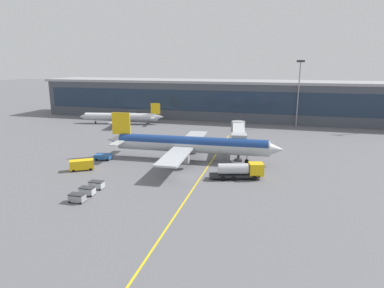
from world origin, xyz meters
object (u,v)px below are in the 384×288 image
Objects in this scene: pushback_tug at (103,156)px; commuter_jet_far at (121,117)px; main_airliner at (190,144)px; fuel_tanker at (240,170)px; crew_van at (82,164)px; baggage_cart_1 at (87,191)px; baggage_cart_0 at (77,198)px; baggage_cart_2 at (97,185)px.

commuter_jet_far is at bearing 111.93° from pushback_tug.
fuel_tanker is at bearing -37.62° from main_airliner.
crew_van is at bearing -91.10° from pushback_tug.
pushback_tug is at bearing 88.90° from crew_van.
commuter_jet_far reaches higher than crew_van.
pushback_tug is 22.57m from baggage_cart_1.
fuel_tanker is at bearing -8.15° from pushback_tug.
baggage_cart_1 is (-24.98, -15.93, -0.96)m from fuel_tanker.
commuter_jet_far is (-27.54, 70.23, 1.89)m from baggage_cart_0.
baggage_cart_0 is 1.00× the size of baggage_cart_2.
crew_van is 15.27m from baggage_cart_1.
baggage_cart_1 and baggage_cart_2 have the same top height.
baggage_cart_0 is (8.92, -23.97, -0.07)m from pushback_tug.
main_airliner is at bearing 63.06° from baggage_cart_2.
crew_van is 57.76m from commuter_jet_far.
main_airliner is at bearing 14.91° from pushback_tug.
baggage_cart_0 is at bearing -142.47° from fuel_tanker.
baggage_cart_1 is at bearing 91.36° from baggage_cart_0.
baggage_cart_2 is (8.76, -17.57, -0.07)m from pushback_tug.
baggage_cart_1 is 72.46m from commuter_jet_far.
commuter_jet_far reaches higher than pushback_tug.
crew_van is 8.47m from pushback_tug.
main_airliner is 21.39m from pushback_tug.
commuter_jet_far is at bearing 135.74° from fuel_tanker.
fuel_tanker is at bearing 26.94° from baggage_cart_2.
baggage_cart_0 is (-11.55, -29.42, -3.09)m from main_airliner.
crew_van is at bearing -71.36° from commuter_jet_far.
pushback_tug is 0.12× the size of commuter_jet_far.
main_airliner reaches higher than baggage_cart_0.
baggage_cart_2 reaches higher than pushback_tug.
baggage_cart_2 is (-11.70, -23.02, -3.09)m from main_airliner.
crew_van is 17.98m from baggage_cart_0.
main_airliner reaches higher than fuel_tanker.
fuel_tanker is 31.41m from baggage_cart_0.
baggage_cart_1 is 3.20m from baggage_cart_2.
main_airliner reaches higher than pushback_tug.
fuel_tanker is 4.12× the size of baggage_cart_2.
fuel_tanker is 4.12× the size of baggage_cart_1.
pushback_tug is (0.16, 8.45, -0.47)m from crew_van.
baggage_cart_1 is (9.00, -12.32, -0.53)m from crew_van.
commuter_jet_far is (-39.08, 40.81, -1.20)m from main_airliner.
fuel_tanker is 0.33× the size of commuter_jet_far.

